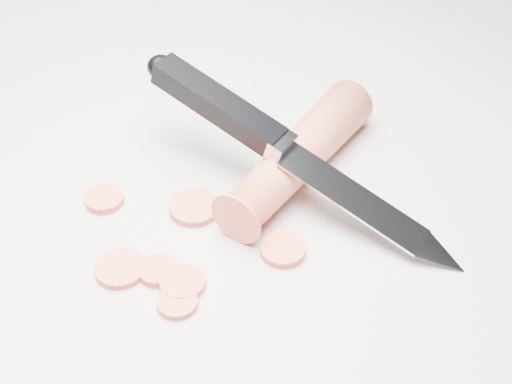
% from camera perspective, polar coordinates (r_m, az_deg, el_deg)
% --- Properties ---
extents(ground, '(2.40, 2.40, 0.00)m').
position_cam_1_polar(ground, '(0.57, -3.60, -0.96)').
color(ground, beige).
rests_on(ground, ground).
extents(carrot, '(0.08, 0.19, 0.04)m').
position_cam_1_polar(carrot, '(0.58, 3.45, 2.97)').
color(carrot, '#E15D44').
rests_on(carrot, ground).
extents(carrot_slice_0, '(0.04, 0.04, 0.01)m').
position_cam_1_polar(carrot_slice_0, '(0.56, -4.97, -1.28)').
color(carrot_slice_0, '#F35C41').
rests_on(carrot_slice_0, ground).
extents(carrot_slice_1, '(0.03, 0.03, 0.01)m').
position_cam_1_polar(carrot_slice_1, '(0.52, -7.85, -6.22)').
color(carrot_slice_1, '#F35C41').
rests_on(carrot_slice_1, ground).
extents(carrot_slice_2, '(0.04, 0.04, 0.01)m').
position_cam_1_polar(carrot_slice_2, '(0.53, -10.79, -6.04)').
color(carrot_slice_2, '#F35C41').
rests_on(carrot_slice_2, ground).
extents(carrot_slice_3, '(0.03, 0.03, 0.01)m').
position_cam_1_polar(carrot_slice_3, '(0.53, 2.17, -4.64)').
color(carrot_slice_3, '#F35C41').
rests_on(carrot_slice_3, ground).
extents(carrot_slice_4, '(0.03, 0.03, 0.01)m').
position_cam_1_polar(carrot_slice_4, '(0.51, -5.89, -7.23)').
color(carrot_slice_4, '#F35C41').
rests_on(carrot_slice_4, ground).
extents(carrot_slice_5, '(0.03, 0.03, 0.01)m').
position_cam_1_polar(carrot_slice_5, '(0.58, -12.03, -0.57)').
color(carrot_slice_5, '#F35C41').
rests_on(carrot_slice_5, ground).
extents(carrot_slice_6, '(0.03, 0.03, 0.01)m').
position_cam_1_polar(carrot_slice_6, '(0.50, -6.32, -8.77)').
color(carrot_slice_6, '#F35C41').
rests_on(carrot_slice_6, ground).
extents(kitchen_knife, '(0.29, 0.10, 0.09)m').
position_cam_1_polar(kitchen_knife, '(0.55, 3.48, 3.04)').
color(kitchen_knife, silver).
rests_on(kitchen_knife, ground).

